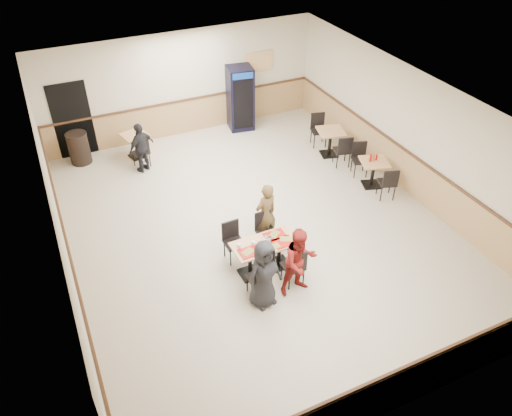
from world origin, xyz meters
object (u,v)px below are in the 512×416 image
back_table (135,142)px  diner_man_opposite (266,214)px  main_table (265,252)px  side_table_far (330,139)px  diner_woman_left (264,274)px  pepsi_cooler (240,98)px  lone_diner (142,148)px  side_table_near (373,170)px  trash_bin (79,148)px  diner_woman_right (300,262)px

back_table → diner_man_opposite: bearing=-70.8°
main_table → side_table_far: 4.96m
main_table → diner_woman_left: 0.94m
side_table_far → pepsi_cooler: 3.02m
back_table → lone_diner: bearing=-90.0°
side_table_far → pepsi_cooler: bearing=121.7°
diner_man_opposite → lone_diner: size_ratio=1.07×
side_table_near → trash_bin: trash_bin is taller
lone_diner → side_table_near: bearing=120.1°
lone_diner → trash_bin: (-1.45, 1.13, -0.25)m
side_table_near → trash_bin: size_ratio=0.96×
diner_woman_left → side_table_far: size_ratio=1.72×
main_table → pepsi_cooler: (2.05, 5.92, 0.48)m
side_table_far → trash_bin: 6.78m
diner_woman_right → side_table_far: bearing=50.0°
diner_man_opposite → side_table_far: (3.21, 2.58, -0.23)m
main_table → diner_woman_right: bearing=-67.6°
diner_man_opposite → diner_woman_right: bearing=74.5°
diner_woman_left → side_table_near: (4.19, 2.43, -0.26)m
diner_woman_left → trash_bin: size_ratio=1.68×
main_table → back_table: bearing=101.7°
diner_woman_left → pepsi_cooler: pepsi_cooler is taller
pepsi_cooler → main_table: bearing=-100.2°
pepsi_cooler → side_table_far: bearing=-49.3°
main_table → diner_woman_right: diner_woman_right is taller
lone_diner → main_table: bearing=76.7°
back_table → diner_woman_left: bearing=-82.5°
side_table_far → diner_man_opposite: bearing=-141.2°
main_table → diner_woman_left: (-0.41, -0.80, 0.26)m
side_table_far → trash_bin: size_ratio=0.98×
diner_woman_left → side_table_far: bearing=32.7°
side_table_near → pepsi_cooler: (-1.73, 4.30, 0.47)m
lone_diner → trash_bin: bearing=-65.8°
pepsi_cooler → diner_man_opposite: bearing=-98.8°
diner_woman_left → side_table_near: diner_woman_left is taller
diner_man_opposite → pepsi_cooler: 5.38m
diner_woman_left → side_table_near: 4.85m
diner_man_opposite → lone_diner: bearing=-80.5°
side_table_far → trash_bin: trash_bin is taller
lone_diner → side_table_near: 5.92m
diner_woman_right → main_table: bearing=111.5°
side_table_far → pepsi_cooler: (-1.57, 2.54, 0.45)m
trash_bin → pepsi_cooler: bearing=0.5°
diner_man_opposite → pepsi_cooler: (1.64, 5.12, 0.21)m
diner_woman_right → side_table_far: 5.31m
lone_diner → diner_man_opposite: bearing=84.7°
diner_man_opposite → trash_bin: 5.96m
diner_woman_right → lone_diner: 5.77m
side_table_far → pepsi_cooler: pepsi_cooler is taller
main_table → side_table_near: 4.12m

